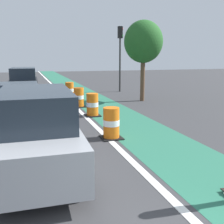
% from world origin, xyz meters
% --- Properties ---
extents(bike_lane_strip, '(2.50, 80.00, 0.01)m').
position_xyz_m(bike_lane_strip, '(2.40, 12.00, 0.00)').
color(bike_lane_strip, '#286B51').
rests_on(bike_lane_strip, ground).
extents(lane_divider_stripe, '(0.20, 80.00, 0.01)m').
position_xyz_m(lane_divider_stripe, '(0.90, 12.00, 0.01)').
color(lane_divider_stripe, silver).
rests_on(lane_divider_stripe, ground).
extents(parked_suv_nearest, '(2.04, 4.66, 2.04)m').
position_xyz_m(parked_suv_nearest, '(-1.55, 4.86, 1.04)').
color(parked_suv_nearest, '#9EA0A5').
rests_on(parked_suv_nearest, ground).
extents(parked_sedan_second, '(1.92, 4.10, 1.70)m').
position_xyz_m(parked_sedan_second, '(-2.04, 10.66, 0.83)').
color(parked_sedan_second, navy).
rests_on(parked_sedan_second, ground).
extents(parked_suv_third, '(2.06, 4.67, 2.04)m').
position_xyz_m(parked_suv_third, '(-1.80, 18.18, 1.04)').
color(parked_suv_third, black).
rests_on(parked_suv_third, ground).
extents(traffic_barrel_front, '(0.73, 0.73, 1.09)m').
position_xyz_m(traffic_barrel_front, '(1.02, 6.97, 0.53)').
color(traffic_barrel_front, orange).
rests_on(traffic_barrel_front, ground).
extents(traffic_barrel_mid, '(0.73, 0.73, 1.09)m').
position_xyz_m(traffic_barrel_mid, '(1.27, 10.68, 0.53)').
color(traffic_barrel_mid, orange).
rests_on(traffic_barrel_mid, ground).
extents(traffic_barrel_back, '(0.73, 0.73, 1.09)m').
position_xyz_m(traffic_barrel_back, '(1.11, 13.22, 0.53)').
color(traffic_barrel_back, orange).
rests_on(traffic_barrel_back, ground).
extents(traffic_barrel_far, '(0.73, 0.73, 1.09)m').
position_xyz_m(traffic_barrel_far, '(1.13, 16.57, 0.53)').
color(traffic_barrel_far, orange).
rests_on(traffic_barrel_far, ground).
extents(traffic_light_corner, '(0.41, 0.32, 5.10)m').
position_xyz_m(traffic_light_corner, '(5.61, 18.95, 3.50)').
color(traffic_light_corner, '#2D2D2D').
rests_on(traffic_light_corner, ground).
extents(street_tree_sidewalk, '(2.40, 2.40, 5.00)m').
position_xyz_m(street_tree_sidewalk, '(5.40, 14.10, 3.67)').
color(street_tree_sidewalk, brown).
rests_on(street_tree_sidewalk, ground).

